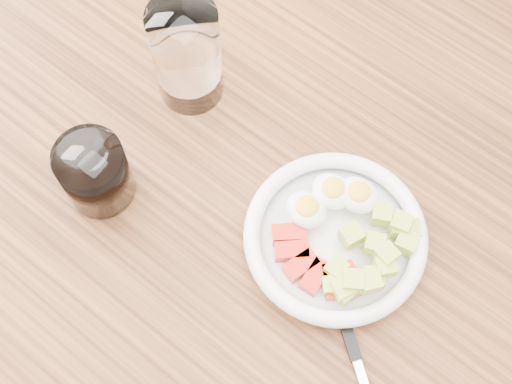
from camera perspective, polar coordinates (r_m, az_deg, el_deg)
ground at (r=1.57m, az=0.06°, el=-11.93°), size 4.00×4.00×0.00m
dining_table at (r=0.93m, az=0.10°, el=-3.96°), size 1.50×0.90×0.77m
bowl at (r=0.81m, az=6.50°, el=-3.60°), size 0.21×0.21×0.05m
fork at (r=0.79m, az=7.60°, el=-11.90°), size 0.16×0.12×0.01m
water_glass at (r=0.85m, az=-5.56°, el=10.85°), size 0.08×0.08×0.15m
coffee_glass at (r=0.82m, az=-12.74°, el=1.46°), size 0.08×0.08×0.09m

